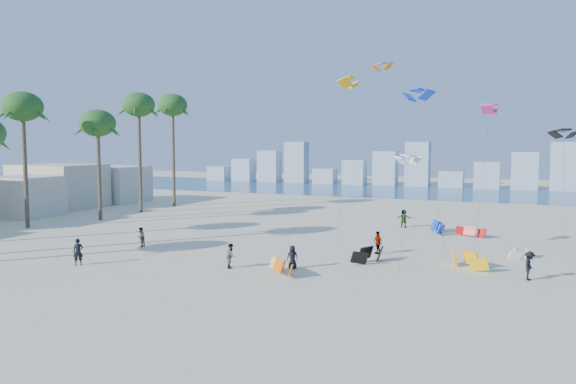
% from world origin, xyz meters
% --- Properties ---
extents(ground, '(220.00, 220.00, 0.00)m').
position_xyz_m(ground, '(0.00, 0.00, 0.00)').
color(ground, beige).
rests_on(ground, ground).
extents(ocean, '(220.00, 220.00, 0.00)m').
position_xyz_m(ocean, '(0.00, 72.00, 0.01)').
color(ocean, navy).
rests_on(ocean, ground).
extents(kitesurfer_near, '(0.79, 0.76, 1.82)m').
position_xyz_m(kitesurfer_near, '(-7.94, 5.44, 0.91)').
color(kitesurfer_near, black).
rests_on(kitesurfer_near, ground).
extents(kitesurfer_mid, '(0.88, 0.97, 1.62)m').
position_xyz_m(kitesurfer_mid, '(1.96, 8.85, 0.81)').
color(kitesurfer_mid, gray).
rests_on(kitesurfer_mid, ground).
extents(kitesurfers_far, '(33.43, 21.28, 1.77)m').
position_xyz_m(kitesurfers_far, '(10.41, 19.29, 0.85)').
color(kitesurfers_far, black).
rests_on(kitesurfers_far, ground).
extents(grounded_kites, '(16.10, 23.27, 1.08)m').
position_xyz_m(grounded_kites, '(12.78, 19.14, 0.48)').
color(grounded_kites, orange).
rests_on(grounded_kites, ground).
extents(flying_kites, '(27.68, 28.42, 17.22)m').
position_xyz_m(flying_kites, '(15.01, 22.20, 11.02)').
color(flying_kites, white).
rests_on(flying_kites, ground).
extents(palm_row, '(8.60, 44.80, 14.74)m').
position_xyz_m(palm_row, '(-21.93, 16.17, 11.29)').
color(palm_row, brown).
rests_on(palm_row, ground).
extents(beachfront_buildings, '(11.50, 43.00, 6.00)m').
position_xyz_m(beachfront_buildings, '(-33.69, 20.82, 2.67)').
color(beachfront_buildings, beige).
rests_on(beachfront_buildings, ground).
extents(distant_skyline, '(85.00, 3.00, 8.40)m').
position_xyz_m(distant_skyline, '(-1.19, 82.00, 3.09)').
color(distant_skyline, '#9EADBF').
rests_on(distant_skyline, ground).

